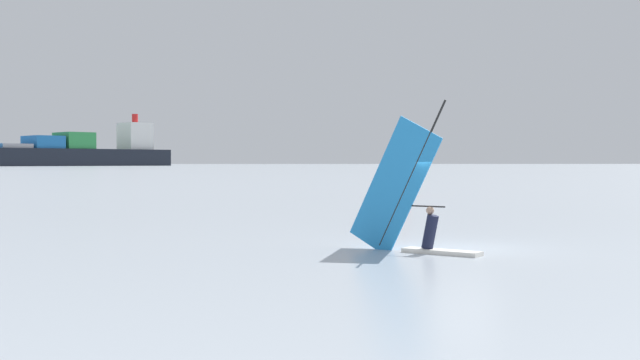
{
  "coord_description": "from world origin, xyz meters",
  "views": [
    {
      "loc": [
        -4.6,
        -22.44,
        2.5
      ],
      "look_at": [
        -3.52,
        9.89,
        1.75
      ],
      "focal_mm": 44.1,
      "sensor_mm": 36.0,
      "label": 1
    }
  ],
  "objects": [
    {
      "name": "ground_plane",
      "position": [
        0.0,
        0.0,
        0.0
      ],
      "size": [
        4000.0,
        4000.0,
        0.0
      ],
      "primitive_type": "plane",
      "color": "#9EA8B2"
    },
    {
      "name": "channel_buoy",
      "position": [
        3.42,
        35.38,
        1.02
      ],
      "size": [
        1.37,
        1.37,
        2.27
      ],
      "color": "red",
      "rests_on": "ground_plane"
    },
    {
      "name": "cargo_ship",
      "position": [
        -158.48,
        468.27,
        9.19
      ],
      "size": [
        140.01,
        129.31,
        34.74
      ],
      "rotation": [
        0.0,
        0.0,
        3.87
      ],
      "color": "black",
      "rests_on": "ground_plane"
    },
    {
      "name": "distant_headland",
      "position": [
        56.73,
        1293.7,
        14.18
      ],
      "size": [
        1015.7,
        466.86,
        28.36
      ],
      "primitive_type": "cube",
      "rotation": [
        0.0,
        0.0,
        0.26
      ],
      "color": "#756B56",
      "rests_on": "ground_plane"
    },
    {
      "name": "windsurfer",
      "position": [
        -1.26,
        -0.84,
        1.11
      ],
      "size": [
        3.41,
        2.72,
        4.39
      ],
      "rotation": [
        0.0,
        0.0,
        5.63
      ],
      "color": "white",
      "rests_on": "ground_plane"
    }
  ]
}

